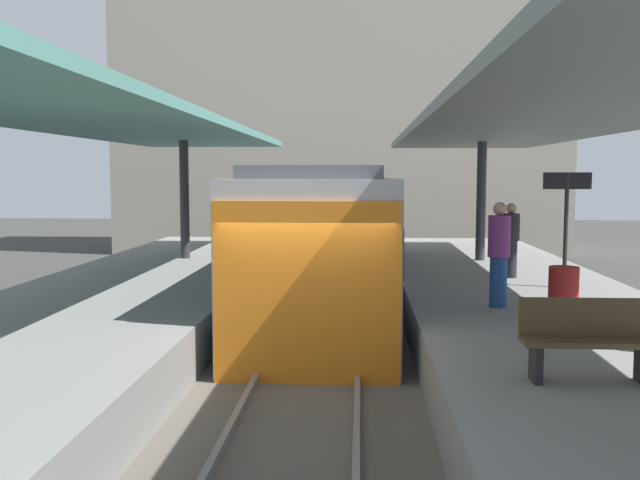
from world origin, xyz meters
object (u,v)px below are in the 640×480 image
object	(u,v)px
commuter_train	(326,240)
passenger_mid_platform	(499,253)
platform_sign	(567,203)
passenger_near_bench	(511,239)
platform_bench	(588,337)
litter_bin	(563,293)

from	to	relation	value
commuter_train	passenger_mid_platform	size ratio (longest dim) A/B	6.71
platform_sign	passenger_near_bench	xyz separation A→B (m)	(-0.77, 1.28, -0.81)
commuter_train	passenger_near_bench	distance (m)	3.95
commuter_train	passenger_mid_platform	xyz separation A→B (m)	(3.01, -3.93, 0.17)
commuter_train	platform_sign	size ratio (longest dim) A/B	5.23
passenger_mid_platform	platform_sign	bearing A→B (deg)	51.99
platform_bench	platform_sign	distance (m)	6.60
commuter_train	passenger_near_bench	xyz separation A→B (m)	(3.92, -0.50, 0.08)
platform_sign	passenger_near_bench	distance (m)	1.70
commuter_train	passenger_mid_platform	bearing A→B (deg)	-52.52
commuter_train	litter_bin	bearing A→B (deg)	-52.50
litter_bin	passenger_near_bench	xyz separation A→B (m)	(0.14, 4.42, 0.41)
platform_sign	passenger_near_bench	size ratio (longest dim) A/B	1.41
litter_bin	commuter_train	bearing A→B (deg)	127.50
platform_bench	litter_bin	world-z (taller)	platform_bench
litter_bin	platform_sign	bearing A→B (deg)	73.93
platform_sign	litter_bin	bearing A→B (deg)	-106.07
platform_bench	litter_bin	size ratio (longest dim) A/B	1.75
platform_sign	commuter_train	bearing A→B (deg)	159.14
passenger_near_bench	passenger_mid_platform	size ratio (longest dim) A/B	0.91
litter_bin	platform_bench	bearing A→B (deg)	-101.36
litter_bin	passenger_mid_platform	world-z (taller)	passenger_mid_platform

